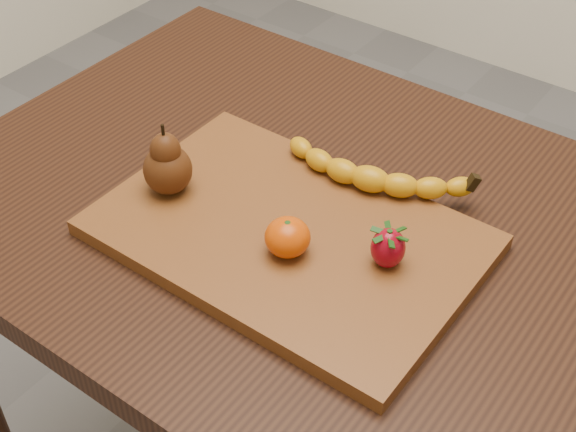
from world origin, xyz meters
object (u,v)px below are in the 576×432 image
Objects in this scene: mandarin at (288,237)px; cutting_board at (288,235)px; table at (313,268)px; pear at (166,158)px.

cutting_board is at bearing 125.50° from mandarin.
mandarin is at bearing -74.26° from table.
cutting_board is 0.18m from pear.
pear is 1.81× the size of mandarin.
pear is at bearing -170.42° from cutting_board.
pear is at bearing -151.24° from table.
pear reaches higher than table.
mandarin reaches higher than table.
table is 0.25m from pear.
cutting_board is 0.05m from mandarin.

